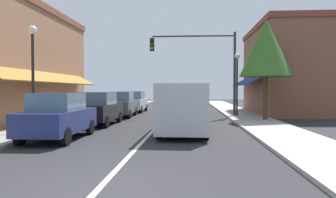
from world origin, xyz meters
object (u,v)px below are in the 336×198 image
at_px(parked_car_third_left, 121,104).
at_px(parked_car_far_left, 134,102).
at_px(tree_right_near, 266,48).
at_px(parked_car_nearest_left, 59,116).
at_px(traffic_signal_mast_arm, 205,58).
at_px(street_lamp_left_near, 33,61).
at_px(street_lamp_right_mid, 237,74).
at_px(parked_car_second_left, 99,109).
at_px(van_in_lane, 184,107).

relative_size(parked_car_third_left, parked_car_far_left, 1.01).
bearing_deg(tree_right_near, parked_car_nearest_left, -141.39).
height_order(traffic_signal_mast_arm, street_lamp_left_near, traffic_signal_mast_arm).
xyz_separation_m(parked_car_nearest_left, street_lamp_left_near, (-1.70, 1.37, 2.24)).
height_order(street_lamp_right_mid, tree_right_near, tree_right_near).
bearing_deg(parked_car_third_left, parked_car_second_left, -92.73).
height_order(parked_car_nearest_left, street_lamp_left_near, street_lamp_left_near).
bearing_deg(parked_car_second_left, traffic_signal_mast_arm, 45.20).
height_order(parked_car_nearest_left, van_in_lane, van_in_lane).
relative_size(parked_car_nearest_left, parked_car_third_left, 0.99).
height_order(parked_car_third_left, van_in_lane, van_in_lane).
distance_m(parked_car_second_left, parked_car_far_left, 9.87).
relative_size(parked_car_far_left, van_in_lane, 0.79).
bearing_deg(parked_car_third_left, street_lamp_left_near, -103.92).
bearing_deg(street_lamp_right_mid, traffic_signal_mast_arm, 174.00).
distance_m(traffic_signal_mast_arm, tree_right_near, 4.71).
bearing_deg(tree_right_near, parked_car_second_left, -164.55).
bearing_deg(street_lamp_left_near, van_in_lane, 5.16).
relative_size(parked_car_third_left, tree_right_near, 0.68).
height_order(parked_car_far_left, street_lamp_left_near, street_lamp_left_near).
distance_m(parked_car_far_left, traffic_signal_mast_arm, 7.78).
height_order(street_lamp_left_near, street_lamp_right_mid, street_lamp_left_near).
bearing_deg(tree_right_near, street_lamp_left_near, -151.01).
height_order(parked_car_nearest_left, parked_car_second_left, same).
height_order(parked_car_second_left, street_lamp_right_mid, street_lamp_right_mid).
bearing_deg(van_in_lane, street_lamp_left_near, -173.90).
relative_size(parked_car_second_left, parked_car_third_left, 0.99).
relative_size(traffic_signal_mast_arm, street_lamp_right_mid, 1.37).
distance_m(parked_car_far_left, tree_right_near, 12.27).
distance_m(van_in_lane, traffic_signal_mast_arm, 9.35).
height_order(parked_car_third_left, traffic_signal_mast_arm, traffic_signal_mast_arm).
height_order(parked_car_second_left, parked_car_far_left, same).
distance_m(parked_car_third_left, traffic_signal_mast_arm, 6.72).
bearing_deg(parked_car_far_left, street_lamp_right_mid, -27.84).
distance_m(parked_car_third_left, parked_car_far_left, 4.93).
bearing_deg(street_lamp_left_near, parked_car_third_left, 77.78).
height_order(parked_car_second_left, tree_right_near, tree_right_near).
relative_size(parked_car_nearest_left, tree_right_near, 0.68).
distance_m(parked_car_third_left, street_lamp_left_near, 9.00).
xyz_separation_m(parked_car_second_left, street_lamp_right_mid, (8.13, 5.55, 2.12)).
distance_m(parked_car_third_left, tree_right_near, 10.19).
xyz_separation_m(street_lamp_left_near, street_lamp_right_mid, (9.88, 9.13, -0.11)).
relative_size(parked_car_second_left, street_lamp_left_near, 0.90).
height_order(parked_car_second_left, street_lamp_left_near, street_lamp_left_near).
relative_size(parked_car_third_left, van_in_lane, 0.80).
relative_size(parked_car_third_left, street_lamp_right_mid, 0.94).
height_order(parked_car_nearest_left, parked_car_third_left, same).
bearing_deg(street_lamp_right_mid, van_in_lane, -112.16).
bearing_deg(parked_car_second_left, parked_car_third_left, 89.85).
bearing_deg(parked_car_far_left, parked_car_second_left, -90.24).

